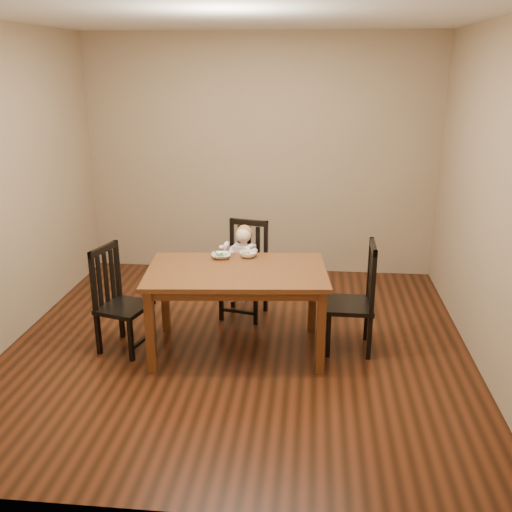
# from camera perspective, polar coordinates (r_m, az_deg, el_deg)

# --- Properties ---
(room) EXTENTS (4.01, 4.01, 2.71)m
(room) POSITION_cam_1_polar(r_m,az_deg,el_deg) (4.63, -1.95, 6.10)
(room) COLOR #471F0F
(room) RESTS_ON ground
(dining_table) EXTENTS (1.56, 1.03, 0.74)m
(dining_table) POSITION_cam_1_polar(r_m,az_deg,el_deg) (4.75, -1.93, -2.33)
(dining_table) COLOR #4E3012
(dining_table) RESTS_ON room
(chair_child) EXTENTS (0.47, 0.46, 0.93)m
(chair_child) POSITION_cam_1_polar(r_m,az_deg,el_deg) (5.53, -1.08, -1.52)
(chair_child) COLOR black
(chair_child) RESTS_ON room
(chair_left) EXTENTS (0.47, 0.48, 0.92)m
(chair_left) POSITION_cam_1_polar(r_m,az_deg,el_deg) (5.01, -13.52, -4.39)
(chair_left) COLOR black
(chair_left) RESTS_ON room
(chair_right) EXTENTS (0.40, 0.42, 0.96)m
(chair_right) POSITION_cam_1_polar(r_m,az_deg,el_deg) (4.92, 9.90, -4.31)
(chair_right) COLOR black
(chair_right) RESTS_ON room
(toddler) EXTENTS (0.33, 0.39, 0.47)m
(toddler) POSITION_cam_1_polar(r_m,az_deg,el_deg) (5.45, -1.25, -0.52)
(toddler) COLOR silver
(toddler) RESTS_ON chair_child
(bowl_peas) EXTENTS (0.20, 0.20, 0.04)m
(bowl_peas) POSITION_cam_1_polar(r_m,az_deg,el_deg) (4.99, -3.51, 0.02)
(bowl_peas) COLOR white
(bowl_peas) RESTS_ON dining_table
(bowl_veg) EXTENTS (0.20, 0.20, 0.05)m
(bowl_veg) POSITION_cam_1_polar(r_m,az_deg,el_deg) (5.01, -0.82, 0.17)
(bowl_veg) COLOR white
(bowl_veg) RESTS_ON dining_table
(fork) EXTENTS (0.08, 0.10, 0.05)m
(fork) POSITION_cam_1_polar(r_m,az_deg,el_deg) (4.97, -3.99, 0.20)
(fork) COLOR silver
(fork) RESTS_ON bowl_peas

